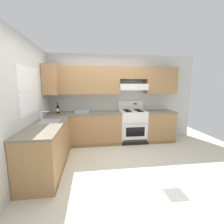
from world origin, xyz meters
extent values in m
plane|color=beige|center=(0.00, 0.00, 0.00)|extent=(7.04, 7.04, 0.00)
cube|color=slate|center=(0.88, -1.14, 0.00)|extent=(0.30, 0.30, 0.01)
cube|color=silver|center=(0.46, 1.62, 1.27)|extent=(4.68, 0.12, 2.55)
cube|color=#A87A4C|center=(-0.52, 1.38, 1.80)|extent=(1.91, 0.34, 0.76)
cube|color=#A87A4C|center=(1.69, 1.38, 1.80)|extent=(0.92, 0.34, 0.76)
cube|color=#A87A4C|center=(0.83, 1.38, 2.01)|extent=(0.80, 0.34, 0.34)
cube|color=white|center=(0.83, 1.34, 1.62)|extent=(0.80, 0.46, 0.17)
cube|color=white|center=(0.83, 1.12, 1.54)|extent=(0.80, 0.03, 0.04)
sphere|color=silver|center=(-0.52, 1.20, 1.54)|extent=(0.02, 0.02, 0.02)
sphere|color=silver|center=(1.43, 1.20, 1.54)|extent=(0.02, 0.02, 0.02)
sphere|color=silver|center=(1.95, 1.20, 1.54)|extent=(0.02, 0.02, 0.02)
cube|color=silver|center=(0.03, 1.55, 1.08)|extent=(0.08, 0.01, 0.12)
cube|color=silver|center=(0.03, 1.54, 1.10)|extent=(0.03, 0.00, 0.03)
cube|color=silver|center=(0.03, 1.54, 1.06)|extent=(0.03, 0.00, 0.03)
cube|color=silver|center=(1.42, 1.55, 1.08)|extent=(0.08, 0.01, 0.12)
cube|color=silver|center=(1.42, 1.54, 1.10)|extent=(0.03, 0.00, 0.03)
cube|color=silver|center=(1.42, 1.54, 1.06)|extent=(0.03, 0.00, 0.03)
cube|color=silver|center=(-1.62, 0.10, 1.27)|extent=(0.12, 4.00, 2.55)
cube|color=white|center=(-1.57, 0.10, 1.55)|extent=(0.04, 1.00, 0.92)
cube|color=white|center=(-1.55, 0.10, 1.55)|extent=(0.01, 0.90, 0.82)
cube|color=white|center=(-1.54, 0.10, 1.55)|extent=(0.01, 0.90, 0.02)
cube|color=#A87A4C|center=(-1.38, 1.20, 1.80)|extent=(0.34, 0.64, 0.76)
cube|color=#A87A4C|center=(-0.54, 1.25, 0.44)|extent=(1.98, 0.61, 0.87)
cube|color=#756B5B|center=(-0.54, 1.25, 0.89)|extent=(2.00, 0.63, 0.04)
cube|color=#A87A4C|center=(1.63, 1.25, 0.44)|extent=(0.83, 0.61, 0.87)
cube|color=#756B5B|center=(1.63, 1.25, 0.89)|extent=(0.85, 0.63, 0.04)
cube|color=black|center=(0.26, 0.97, 0.04)|extent=(3.54, 0.06, 0.09)
sphere|color=silver|center=(-0.94, 0.93, 0.68)|extent=(0.03, 0.03, 0.03)
sphere|color=silver|center=(1.76, 0.93, 0.68)|extent=(0.03, 0.03, 0.03)
cube|color=#A87A4C|center=(-1.25, 0.00, 0.44)|extent=(0.61, 1.89, 0.87)
cube|color=#756B5B|center=(-1.25, 0.00, 0.89)|extent=(0.63, 1.91, 0.04)
cube|color=black|center=(-0.97, 0.00, 0.04)|extent=(0.06, 1.85, 0.09)
cube|color=#999B9E|center=(-1.25, 0.23, 0.91)|extent=(0.40, 0.48, 0.01)
cube|color=#28282B|center=(-1.25, 0.23, 0.84)|extent=(0.34, 0.42, 0.14)
cylinder|color=silver|center=(-1.41, 0.23, 1.02)|extent=(0.03, 0.03, 0.22)
cylinder|color=silver|center=(-1.33, 0.23, 1.12)|extent=(0.16, 0.02, 0.02)
cube|color=white|center=(0.83, 1.25, 0.46)|extent=(0.76, 0.58, 0.91)
cube|color=black|center=(0.83, 0.95, 0.38)|extent=(0.53, 0.01, 0.26)
cylinder|color=silver|center=(0.83, 0.93, 0.62)|extent=(0.65, 0.02, 0.02)
cube|color=#333333|center=(0.83, 0.96, 0.10)|extent=(0.70, 0.01, 0.11)
cube|color=white|center=(0.83, 1.25, 0.92)|extent=(0.76, 0.58, 0.02)
cube|color=white|center=(0.83, 1.52, 1.05)|extent=(0.76, 0.04, 0.29)
cube|color=#053F0C|center=(0.97, 1.50, 1.10)|extent=(0.09, 0.01, 0.04)
cylinder|color=black|center=(0.66, 1.11, 0.94)|extent=(0.19, 0.19, 0.02)
cylinder|color=black|center=(0.66, 1.11, 0.93)|extent=(0.07, 0.07, 0.01)
cylinder|color=black|center=(1.00, 1.11, 0.94)|extent=(0.19, 0.19, 0.02)
cylinder|color=black|center=(1.00, 1.11, 0.93)|extent=(0.07, 0.07, 0.01)
cylinder|color=black|center=(0.66, 1.39, 0.94)|extent=(0.19, 0.19, 0.02)
cylinder|color=black|center=(0.66, 1.39, 0.93)|extent=(0.07, 0.07, 0.01)
cylinder|color=black|center=(1.00, 1.39, 0.94)|extent=(0.19, 0.19, 0.02)
cylinder|color=black|center=(1.00, 1.39, 0.93)|extent=(0.07, 0.07, 0.01)
cylinder|color=white|center=(0.63, 1.50, 1.03)|extent=(0.04, 0.02, 0.04)
cylinder|color=white|center=(0.77, 1.50, 1.03)|extent=(0.04, 0.02, 0.04)
cylinder|color=white|center=(0.91, 1.50, 1.03)|extent=(0.04, 0.02, 0.04)
cylinder|color=white|center=(1.05, 1.50, 1.03)|extent=(0.04, 0.02, 0.04)
cylinder|color=black|center=(-1.27, 1.24, 1.01)|extent=(0.07, 0.07, 0.19)
cone|color=black|center=(-1.27, 1.24, 1.12)|extent=(0.07, 0.07, 0.04)
cylinder|color=black|center=(-1.27, 1.24, 1.18)|extent=(0.03, 0.03, 0.08)
cylinder|color=gold|center=(-1.27, 1.24, 1.21)|extent=(0.03, 0.03, 0.02)
cube|color=silver|center=(-1.27, 1.20, 1.00)|extent=(0.07, 0.00, 0.09)
cube|color=#9EADB7|center=(-0.62, 1.26, 0.92)|extent=(0.30, 0.21, 0.02)
cube|color=#9EADB7|center=(-0.62, 1.14, 0.95)|extent=(0.38, 0.01, 0.08)
cube|color=#9EADB7|center=(-0.62, 1.39, 0.95)|extent=(0.38, 0.01, 0.08)
cube|color=#9EADB7|center=(-0.81, 1.26, 0.95)|extent=(0.01, 0.24, 0.08)
cube|color=#9EADB7|center=(-0.44, 1.26, 0.95)|extent=(0.01, 0.24, 0.08)
camera|label=1|loc=(-0.38, -3.16, 1.65)|focal=25.30mm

